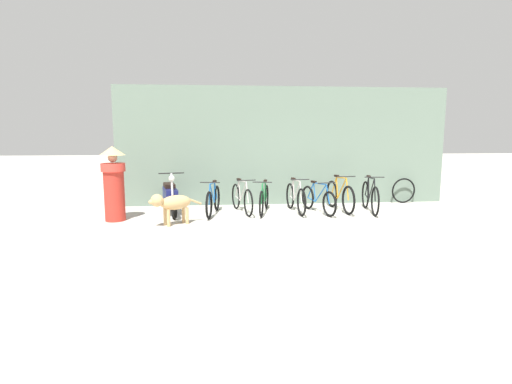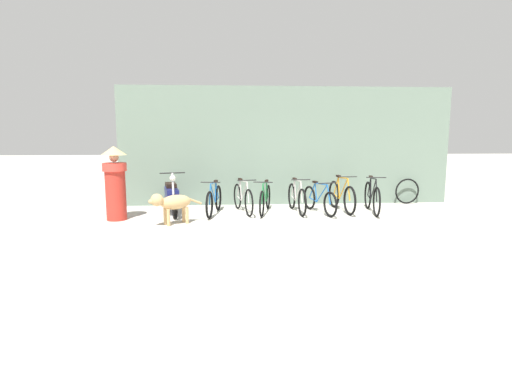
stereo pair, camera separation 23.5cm
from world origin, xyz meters
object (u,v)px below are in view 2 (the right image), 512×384
Objects in this scene: person_in_robes at (115,181)px; bicycle_5 at (341,196)px; bicycle_2 at (265,199)px; bicycle_4 at (319,200)px; bicycle_6 at (372,197)px; motorcycle at (172,196)px; stray_dog at (172,203)px; spare_tire_left at (407,191)px; bicycle_0 at (214,200)px; bicycle_3 at (297,198)px; bicycle_1 at (243,198)px.

bicycle_5 is at bearing 166.15° from person_in_robes.
bicycle_4 is at bearing 97.54° from bicycle_2.
bicycle_2 is 1.32m from bicycle_4.
motorcycle reaches higher than bicycle_6.
motorcycle is 1.78× the size of stray_dog.
motorcycle is 2.73× the size of spare_tire_left.
bicycle_6 reaches higher than bicycle_2.
bicycle_4 is (2.56, -0.03, -0.01)m from bicycle_0.
bicycle_5 is 2.32m from spare_tire_left.
bicycle_6 is (0.70, -0.22, 0.00)m from bicycle_5.
stray_dog is 1.53× the size of spare_tire_left.
bicycle_5 is at bearing 89.53° from bicycle_3.
person_in_robes is (-3.41, -0.58, 0.54)m from bicycle_2.
motorcycle is (-3.59, 0.25, 0.09)m from bicycle_4.
bicycle_5 is (1.14, 0.09, 0.02)m from bicycle_3.
bicycle_3 is at bearing 169.95° from stray_dog.
bicycle_3 is (2.02, 0.08, 0.02)m from bicycle_0.
bicycle_3 is (0.78, -0.02, 0.02)m from bicycle_2.
stray_dog is (-4.71, -1.02, 0.10)m from bicycle_6.
bicycle_4 is 0.92× the size of bicycle_5.
motorcycle reaches higher than bicycle_5.
person_in_robes is at bearing -67.09° from bicycle_2.
bicycle_3 reaches higher than bicycle_0.
spare_tire_left is at bearing 108.13° from bicycle_5.
bicycle_2 is 0.87× the size of motorcycle.
spare_tire_left is (2.73, 1.15, 0.03)m from bicycle_4.
bicycle_3 reaches higher than bicycle_2.
bicycle_5 is at bearing 76.47° from motorcycle.
stray_dog is at bearing -88.46° from bicycle_4.
spare_tire_left is (2.12, 0.94, -0.02)m from bicycle_5.
spare_tire_left is (4.04, 1.02, 0.01)m from bicycle_2.
bicycle_1 is 0.95× the size of bicycle_5.
bicycle_4 is at bearing 164.98° from stray_dog.
bicycle_6 reaches higher than bicycle_1.
bicycle_2 is 2.28m from motorcycle.
bicycle_3 is at bearing 72.53° from bicycle_1.
bicycle_5 reaches higher than stray_dog.
person_in_robes reaches higher than stray_dog.
bicycle_5 is 0.91× the size of motorcycle.
motorcycle is (-4.20, 0.04, 0.04)m from bicycle_5.
motorcycle is at bearing -169.16° from person_in_robes.
person_in_robes is at bearing -55.79° from stray_dog.
spare_tire_left is at bearing 171.21° from person_in_robes.
stray_dog is (-3.41, -1.04, 0.15)m from bicycle_4.
bicycle_3 is at bearing -162.48° from spare_tire_left.
stray_dog is (-0.85, -1.07, 0.14)m from bicycle_0.
bicycle_4 is at bearing 73.08° from motorcycle.
bicycle_3 reaches higher than bicycle_4.
spare_tire_left is at bearing 117.33° from bicycle_2.
bicycle_2 is 1.01× the size of person_in_robes.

